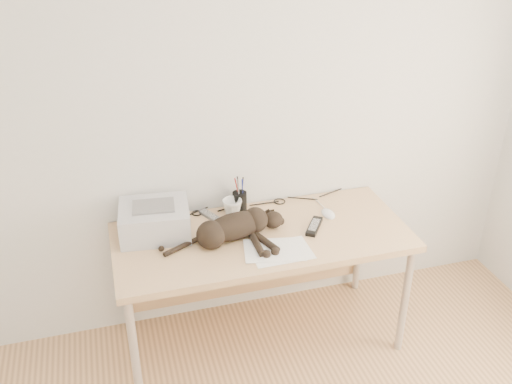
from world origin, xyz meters
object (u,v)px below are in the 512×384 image
object	(u,v)px
pen_cup	(240,201)
mouse	(328,212)
printer	(155,220)
desk	(258,246)
cat	(232,229)
mug	(232,208)

from	to	relation	value
pen_cup	mouse	bearing A→B (deg)	-22.65
pen_cup	printer	bearing A→B (deg)	-166.20
desk	mouse	xyz separation A→B (m)	(0.42, 0.01, 0.15)
cat	mug	bearing A→B (deg)	63.46
desk	pen_cup	bearing A→B (deg)	103.78
desk	cat	xyz separation A→B (m)	(-0.17, -0.10, 0.20)
desk	pen_cup	size ratio (longest dim) A/B	7.59
mouse	pen_cup	bearing A→B (deg)	155.39
printer	mouse	distance (m)	0.98
desk	cat	world-z (taller)	cat
cat	desk	bearing A→B (deg)	17.32
mug	pen_cup	xyz separation A→B (m)	(0.06, 0.06, 0.01)
desk	printer	bearing A→B (deg)	171.72
desk	mug	world-z (taller)	mug
desk	mouse	size ratio (longest dim) A/B	13.40
cat	mug	size ratio (longest dim) A/B	6.19
printer	mug	bearing A→B (deg)	8.44
desk	mug	bearing A→B (deg)	126.60
printer	cat	xyz separation A→B (m)	(0.38, -0.18, -0.02)
mug	mouse	world-z (taller)	mug
desk	mug	distance (m)	0.26
cat	pen_cup	xyz separation A→B (m)	(0.12, 0.30, -0.01)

